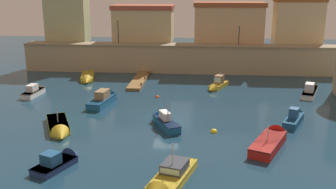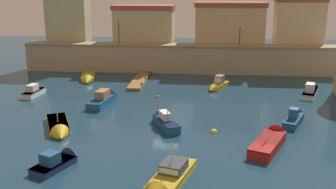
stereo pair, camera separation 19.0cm
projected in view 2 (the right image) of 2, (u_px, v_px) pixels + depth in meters
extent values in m
plane|color=#19384C|center=(166.00, 120.00, 38.69)|extent=(127.04, 127.04, 0.00)
cube|color=tan|center=(180.00, 59.00, 59.89)|extent=(47.61, 3.01, 4.05)
cube|color=gray|center=(180.00, 45.00, 59.31)|extent=(47.61, 3.31, 0.24)
cube|color=tan|center=(68.00, 17.00, 63.08)|extent=(6.55, 3.59, 7.82)
cube|color=tan|center=(145.00, 25.00, 63.43)|extent=(9.36, 5.82, 5.13)
cube|color=#A04B35|center=(144.00, 7.00, 62.64)|extent=(9.73, 6.06, 0.70)
cube|color=tan|center=(229.00, 25.00, 62.16)|extent=(10.63, 5.81, 5.63)
cube|color=#964D2D|center=(230.00, 4.00, 61.30)|extent=(11.05, 6.05, 0.70)
cube|color=#D4B888|center=(299.00, 23.00, 60.15)|extent=(7.13, 3.80, 6.42)
cube|color=#954E24|center=(301.00, 0.00, 59.19)|extent=(7.42, 3.95, 0.70)
cube|color=brown|center=(140.00, 80.00, 54.38)|extent=(1.78, 10.47, 0.37)
cylinder|color=brown|center=(149.00, 74.00, 57.61)|extent=(0.20, 0.20, 0.70)
cylinder|color=brown|center=(145.00, 79.00, 54.26)|extent=(0.20, 0.20, 0.70)
cylinder|color=brown|center=(142.00, 85.00, 50.91)|extent=(0.20, 0.20, 0.70)
cylinder|color=black|center=(119.00, 32.00, 59.64)|extent=(0.12, 0.12, 3.49)
sphere|color=#F9D172|center=(118.00, 19.00, 59.13)|extent=(0.32, 0.32, 0.32)
cylinder|color=black|center=(240.00, 36.00, 58.12)|extent=(0.12, 0.12, 2.81)
sphere|color=#F9D172|center=(240.00, 25.00, 57.70)|extent=(0.32, 0.32, 0.32)
cube|color=#195689|center=(294.00, 121.00, 37.69)|extent=(2.82, 4.32, 0.64)
cone|color=#195689|center=(299.00, 113.00, 39.90)|extent=(1.53, 1.54, 1.15)
cube|color=#0C314A|center=(294.00, 118.00, 37.61)|extent=(2.88, 4.41, 0.08)
cube|color=navy|center=(294.00, 113.00, 37.35)|extent=(1.15, 1.23, 0.96)
cube|color=#99B7C6|center=(295.00, 111.00, 37.75)|extent=(0.70, 0.36, 0.58)
cube|color=#195689|center=(102.00, 102.00, 43.58)|extent=(2.38, 5.00, 0.75)
cone|color=#195689|center=(112.00, 95.00, 46.40)|extent=(1.75, 1.57, 1.56)
cube|color=#0B2248|center=(102.00, 99.00, 43.49)|extent=(2.43, 5.10, 0.08)
cube|color=olive|center=(103.00, 94.00, 43.61)|extent=(1.39, 2.03, 0.90)
cube|color=#99B7C6|center=(106.00, 92.00, 44.47)|extent=(0.99, 0.22, 0.54)
cube|color=#195689|center=(166.00, 124.00, 36.63)|extent=(2.99, 4.35, 0.75)
cone|color=#195689|center=(157.00, 115.00, 39.03)|extent=(1.59, 1.59, 1.19)
cube|color=#0D2246|center=(166.00, 121.00, 36.54)|extent=(3.05, 4.44, 0.08)
cube|color=silver|center=(165.00, 115.00, 36.75)|extent=(1.28, 1.64, 0.72)
cube|color=#99B7C6|center=(162.00, 113.00, 37.41)|extent=(0.59, 0.33, 0.43)
cylinder|color=#B2B2B7|center=(168.00, 113.00, 35.96)|extent=(0.08, 0.08, 1.61)
cube|color=navy|center=(54.00, 165.00, 28.47)|extent=(2.77, 3.69, 0.49)
cone|color=navy|center=(73.00, 155.00, 30.24)|extent=(1.77, 1.45, 1.53)
cube|color=black|center=(53.00, 163.00, 28.42)|extent=(2.83, 3.77, 0.08)
cube|color=navy|center=(50.00, 158.00, 28.05)|extent=(1.48, 1.45, 0.86)
cube|color=#99B7C6|center=(56.00, 155.00, 28.50)|extent=(0.98, 0.45, 0.52)
cube|color=white|center=(34.00, 93.00, 47.26)|extent=(1.60, 3.80, 0.66)
cone|color=white|center=(43.00, 88.00, 49.47)|extent=(1.31, 1.14, 1.23)
cube|color=#6E6353|center=(34.00, 91.00, 47.19)|extent=(1.63, 3.88, 0.08)
cube|color=silver|center=(33.00, 88.00, 46.91)|extent=(1.02, 1.55, 0.78)
cube|color=gold|center=(219.00, 85.00, 51.16)|extent=(2.78, 4.09, 0.54)
cone|color=gold|center=(212.00, 90.00, 49.11)|extent=(1.54, 1.50, 1.19)
cube|color=brown|center=(219.00, 84.00, 51.10)|extent=(2.83, 4.17, 0.08)
cube|color=olive|center=(220.00, 79.00, 50.96)|extent=(1.39, 1.49, 1.08)
cube|color=#99B7C6|center=(218.00, 80.00, 50.45)|extent=(0.83, 0.42, 0.65)
cylinder|color=#B2B2B7|center=(221.00, 77.00, 51.19)|extent=(0.08, 0.08, 1.49)
cube|color=white|center=(310.00, 93.00, 47.64)|extent=(3.28, 5.76, 0.60)
cone|color=white|center=(313.00, 86.00, 50.64)|extent=(1.73, 1.78, 1.32)
cube|color=slate|center=(310.00, 90.00, 47.57)|extent=(3.34, 5.87, 0.08)
cube|color=silver|center=(310.00, 88.00, 46.69)|extent=(1.45, 1.78, 1.03)
cube|color=gold|center=(88.00, 76.00, 56.19)|extent=(2.88, 5.41, 0.60)
cone|color=gold|center=(87.00, 81.00, 53.12)|extent=(1.91, 1.75, 1.63)
cube|color=brown|center=(88.00, 74.00, 56.12)|extent=(2.94, 5.52, 0.08)
cube|color=red|center=(268.00, 144.00, 31.84)|extent=(3.78, 5.56, 0.82)
cone|color=red|center=(278.00, 132.00, 34.61)|extent=(2.10, 1.96, 1.67)
cube|color=#500D0B|center=(268.00, 140.00, 31.74)|extent=(3.86, 5.67, 0.08)
cylinder|color=#B2B2B7|center=(267.00, 133.00, 31.27)|extent=(0.08, 0.08, 1.35)
cube|color=gold|center=(172.00, 176.00, 26.80)|extent=(3.31, 5.58, 0.55)
cube|color=#5A5A15|center=(172.00, 173.00, 26.73)|extent=(3.37, 5.69, 0.08)
cube|color=#333842|center=(174.00, 166.00, 26.94)|extent=(2.02, 2.27, 0.66)
cube|color=#99B7C6|center=(169.00, 172.00, 26.08)|extent=(1.34, 0.45, 0.39)
cylinder|color=#B2B2B7|center=(171.00, 159.00, 26.33)|extent=(0.08, 0.08, 2.19)
cube|color=gold|center=(58.00, 124.00, 36.90)|extent=(3.74, 5.38, 0.55)
cone|color=gold|center=(61.00, 136.00, 33.99)|extent=(2.10, 1.97, 1.67)
cube|color=#4F6014|center=(58.00, 122.00, 36.84)|extent=(3.81, 5.49, 0.08)
cylinder|color=#B2B2B7|center=(57.00, 114.00, 36.43)|extent=(0.08, 0.08, 1.50)
sphere|color=#EA4C19|center=(158.00, 97.00, 46.68)|extent=(0.46, 0.46, 0.46)
sphere|color=yellow|center=(214.00, 132.00, 35.57)|extent=(0.63, 0.63, 0.63)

